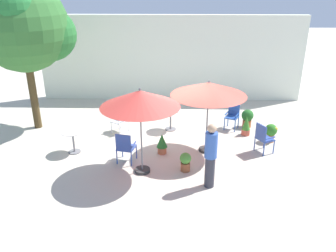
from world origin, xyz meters
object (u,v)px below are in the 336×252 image
at_px(patio_umbrella_0, 140,99).
at_px(cafe_table_1, 171,116).
at_px(shade_tree, 24,26).
at_px(patio_chair_1, 233,114).
at_px(cafe_table_0, 73,138).
at_px(patio_chair_0, 125,146).
at_px(potted_plant_4, 247,117).
at_px(standing_person, 211,155).
at_px(patio_umbrella_1, 209,89).
at_px(potted_plant_3, 271,131).
at_px(patio_chair_2, 263,137).
at_px(patio_chair_3, 121,118).
at_px(potted_plant_0, 185,161).
at_px(potted_plant_2, 162,143).
at_px(potted_plant_1, 246,126).

xyz_separation_m(patio_umbrella_0, cafe_table_1, (0.74, 2.96, -1.61)).
xyz_separation_m(shade_tree, patio_chair_1, (7.03, 0.05, -3.06)).
height_order(cafe_table_0, patio_chair_0, patio_chair_0).
xyz_separation_m(potted_plant_4, standing_person, (-1.71, -3.98, 0.55)).
xyz_separation_m(patio_umbrella_1, potted_plant_3, (2.20, 0.73, -1.66)).
height_order(patio_chair_2, potted_plant_4, patio_chair_2).
xyz_separation_m(cafe_table_0, patio_chair_3, (1.24, 1.64, 0.01)).
bearing_deg(patio_chair_0, potted_plant_0, -13.65).
bearing_deg(patio_umbrella_0, potted_plant_4, 43.00).
height_order(patio_umbrella_1, standing_person, patio_umbrella_1).
bearing_deg(potted_plant_0, shade_tree, 150.26).
height_order(patio_chair_2, potted_plant_0, patio_chair_2).
height_order(potted_plant_0, potted_plant_2, potted_plant_2).
bearing_deg(cafe_table_1, patio_chair_1, 4.69).
bearing_deg(patio_umbrella_0, potted_plant_3, 26.74).
bearing_deg(patio_chair_2, patio_chair_0, -169.61).
height_order(potted_plant_3, potted_plant_4, potted_plant_4).
relative_size(patio_chair_1, potted_plant_1, 1.36).
xyz_separation_m(patio_chair_0, potted_plant_0, (1.75, -0.42, -0.24)).
distance_m(patio_chair_2, standing_person, 2.68).
bearing_deg(patio_chair_0, potted_plant_1, 28.09).
bearing_deg(potted_plant_1, cafe_table_0, -165.40).
bearing_deg(patio_chair_1, potted_plant_0, -119.71).
xyz_separation_m(cafe_table_1, patio_chair_3, (-1.74, -0.21, -0.03)).
bearing_deg(potted_plant_2, potted_plant_4, 35.47).
distance_m(shade_tree, patio_chair_1, 7.67).
height_order(patio_chair_3, potted_plant_3, patio_chair_3).
xyz_separation_m(potted_plant_0, potted_plant_2, (-0.71, 1.06, 0.04)).
distance_m(patio_umbrella_0, potted_plant_1, 4.61).
distance_m(potted_plant_1, potted_plant_2, 3.20).
bearing_deg(potted_plant_2, potted_plant_0, -56.42).
height_order(patio_chair_0, patio_chair_3, patio_chair_0).
bearing_deg(patio_chair_0, standing_person, -26.71).
relative_size(cafe_table_0, patio_chair_3, 0.79).
relative_size(cafe_table_0, patio_chair_2, 0.75).
xyz_separation_m(patio_chair_2, potted_plant_4, (-0.09, 2.03, -0.18)).
bearing_deg(cafe_table_0, shade_tree, 132.78).
bearing_deg(potted_plant_3, potted_plant_0, -145.39).
xyz_separation_m(patio_chair_0, patio_chair_2, (4.15, 0.76, 0.00)).
xyz_separation_m(cafe_table_1, potted_plant_1, (2.62, -0.39, -0.20)).
height_order(shade_tree, patio_umbrella_1, shade_tree).
distance_m(potted_plant_0, potted_plant_2, 1.28).
bearing_deg(cafe_table_1, patio_umbrella_1, -54.94).
bearing_deg(potted_plant_4, patio_chair_2, -87.47).
xyz_separation_m(shade_tree, patio_chair_3, (3.07, -0.34, -3.10)).
relative_size(patio_chair_1, potted_plant_0, 1.69).
height_order(shade_tree, potted_plant_1, shade_tree).
height_order(patio_chair_2, potted_plant_1, patio_chair_2).
relative_size(patio_chair_2, patio_chair_3, 1.05).
bearing_deg(cafe_table_0, potted_plant_1, 14.60).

